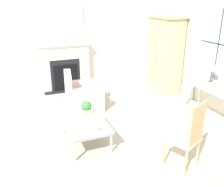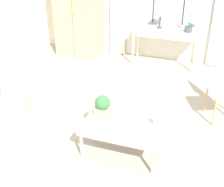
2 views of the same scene
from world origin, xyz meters
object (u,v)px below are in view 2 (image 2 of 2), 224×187
Objects in this scene: armoire at (78,8)px; coffee_table at (124,126)px; console_table at (166,33)px; pillar_candle at (157,122)px; armchair_upholstered at (34,97)px; table_lamp at (161,11)px; potted_orchid at (189,24)px; potted_plant_small at (102,105)px.

armoire reaches higher than coffee_table.
armoire is 3.53m from coffee_table.
pillar_candle is (0.42, -2.85, -0.20)m from console_table.
armchair_upholstered is 2.02m from pillar_candle.
table_lamp is at bearing 2.13° from armoire.
coffee_table is at bearing -56.37° from armoire.
armchair_upholstered is (-2.00, -2.51, -0.65)m from potted_orchid.
potted_orchid is 0.40× the size of coffee_table.
potted_plant_small is (1.24, -0.26, 0.26)m from armchair_upholstered.
armoire reaches higher than table_lamp.
armoire is at bearing 123.63° from coffee_table.
console_table is at bearing -7.71° from table_lamp.
console_table is 2.88m from pillar_candle.
armoire is 3.21m from potted_plant_small.
table_lamp is at bearing 101.25° from pillar_candle.
potted_orchid is 2.85m from pillar_candle.
coffee_table is 6.85× the size of pillar_candle.
pillar_candle is (0.40, 0.08, 0.11)m from coffee_table.
console_table is 0.45m from table_lamp.
potted_orchid is at bearing -4.71° from console_table.
console_table is 4.96× the size of potted_plant_small.
potted_orchid is (2.33, 0.01, -0.11)m from armoire.
armoire is 2.34m from potted_orchid.
armoire is at bearing -179.77° from potted_orchid.
table_lamp reaches higher than armchair_upholstered.
table_lamp reaches higher than potted_orchid.
armchair_upholstered is at bearing -128.54° from potted_orchid.
pillar_candle is (0.57, -2.87, -0.63)m from table_lamp.
coffee_table is at bearing -13.83° from armchair_upholstered.
console_table is at bearing 98.36° from pillar_candle.
table_lamp reaches higher than pillar_candle.
console_table is at bearing 175.29° from potted_orchid.
coffee_table is (0.17, -2.95, -0.73)m from table_lamp.
armoire reaches higher than armchair_upholstered.
armoire reaches higher than potted_orchid.
armoire is at bearing 119.79° from potted_plant_small.
armchair_upholstered is 0.99× the size of coffee_table.
console_table is at bearing 1.34° from armoire.
armoire is 4.96× the size of potted_orchid.
pillar_candle is at bearing -3.42° from potted_plant_small.
coffee_table is (0.01, -2.93, -0.31)m from console_table.
potted_plant_small reaches higher than pillar_candle.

